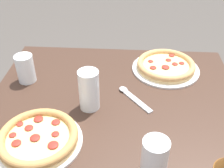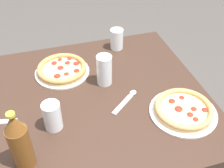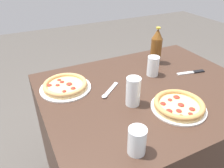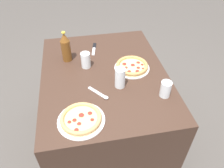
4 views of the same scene
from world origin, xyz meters
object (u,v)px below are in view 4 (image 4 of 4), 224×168
Objects in this scene: glass_orange_juice at (165,89)px; knife at (94,48)px; pizza_salami at (81,119)px; glass_cola at (86,61)px; glass_lemonade at (120,78)px; spoon at (101,94)px; beer_bottle at (66,47)px; pizza_margherita at (132,66)px.

knife is at bearing -149.15° from glass_orange_juice.
glass_cola is at bearing 171.33° from pizza_salami.
spoon is (0.06, -0.14, -0.06)m from glass_lemonade.
beer_bottle is at bearing -155.81° from spoon.
glass_cola is 0.19m from beer_bottle.
pizza_salami is 0.77m from knife.
glass_lemonade is at bearing 38.01° from glass_cola.
glass_cola is at bearing -20.43° from knife.
glass_orange_juice is 0.74× the size of spoon.
glass_orange_juice is at bearing 101.69° from pizza_salami.
glass_orange_juice is at bearing 49.35° from glass_cola.
glass_lemonade is at bearing -36.44° from pizza_margherita.
pizza_margherita is 0.22m from glass_lemonade.
spoon is at bearing -65.91° from glass_lemonade.
pizza_salami is 1.51× the size of knife.
knife is (-0.64, -0.38, -0.05)m from glass_orange_juice.
knife is at bearing 177.35° from spoon.
pizza_margherita is 2.20× the size of glass_cola.
pizza_salami is 0.56m from glass_orange_juice.
pizza_salami is 2.51× the size of glass_orange_juice.
spoon is (0.24, -0.27, -0.01)m from pizza_margherita.
glass_cola is 0.49× the size of beer_bottle.
glass_orange_juice is 0.75m from knife.
glass_lemonade reaches higher than glass_cola.
beer_bottle is (-0.52, -0.61, 0.06)m from glass_orange_juice.
pizza_salami is 0.38m from glass_lemonade.
knife is at bearing -142.51° from pizza_margherita.
glass_lemonade reaches higher than spoon.
pizza_margherita is 2.36× the size of glass_orange_juice.
pizza_salami is at bearing 5.15° from beer_bottle.
glass_lemonade is (0.18, -0.13, 0.05)m from pizza_margherita.
glass_orange_juice reaches higher than spoon.
pizza_margherita is 0.35m from glass_orange_juice.
pizza_salami is at bearing -47.87° from glass_lemonade.
pizza_margherita is at bearing 75.74° from glass_cola.
beer_bottle reaches higher than spoon.
glass_orange_juice is at bearing 49.39° from beer_bottle.
beer_bottle is 1.32× the size of knife.
glass_orange_juice reaches higher than pizza_salami.
beer_bottle is 0.28m from knife.
glass_orange_juice is at bearing 61.83° from glass_lemonade.
glass_lemonade is 0.60× the size of beer_bottle.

